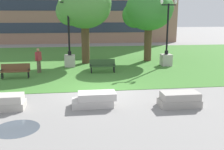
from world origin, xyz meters
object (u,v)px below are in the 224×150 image
Objects in this scene: park_bench_near_right at (15,70)px; lamp_post_left at (166,52)px; concrete_block_center at (3,102)px; park_bench_near_left at (102,65)px; concrete_block_left at (95,100)px; concrete_block_right at (180,99)px; lamp_post_right at (70,53)px; person_bystander_near_lawn at (38,59)px.

lamp_post_left reaches higher than park_bench_near_right.
concrete_block_center is 0.99× the size of park_bench_near_left.
concrete_block_left is at bearing -51.92° from park_bench_near_right.
park_bench_near_left is 1.00× the size of park_bench_near_right.
park_bench_near_left reaches higher than concrete_block_right.
lamp_post_left is 7.60m from lamp_post_right.
concrete_block_center is at bearing -105.92° from lamp_post_right.
concrete_block_left is 0.36× the size of lamp_post_right.
concrete_block_right is 9.58m from lamp_post_left.
concrete_block_center is 13.36m from lamp_post_left.
person_bystander_near_lawn is at bearing 114.75° from concrete_block_left.
concrete_block_right is 0.99× the size of park_bench_near_right.
concrete_block_right is at bearing -7.32° from concrete_block_left.
concrete_block_right is 0.35× the size of lamp_post_left.
lamp_post_right is (-2.33, 2.40, 0.56)m from park_bench_near_left.
person_bystander_near_lawn reaches higher than concrete_block_left.
person_bystander_near_lawn reaches higher than concrete_block_center.
park_bench_near_left is (4.94, 6.78, 0.23)m from concrete_block_center.
concrete_block_center is 1.05× the size of person_bystander_near_lawn.
lamp_post_left is (10.94, 2.78, 0.53)m from park_bench_near_right.
concrete_block_left is at bearing -65.25° from person_bystander_near_lawn.
concrete_block_right is 0.99× the size of park_bench_near_left.
lamp_post_right is at bearing 74.08° from concrete_block_center.
concrete_block_center is 0.34× the size of lamp_post_right.
park_bench_near_right is 4.78m from lamp_post_right.
concrete_block_center is 5.87m from park_bench_near_right.
concrete_block_left is at bearing -98.44° from park_bench_near_left.
person_bystander_near_lawn is (1.28, 1.39, 0.44)m from park_bench_near_right.
concrete_block_center is 1.00× the size of concrete_block_right.
lamp_post_left is at bearing 14.26° from park_bench_near_right.
park_bench_near_left is 1.06× the size of person_bystander_near_lawn.
concrete_block_center is 0.93× the size of concrete_block_left.
concrete_block_right is at bearing -69.76° from park_bench_near_left.
park_bench_near_right is at bearing 142.60° from concrete_block_right.
lamp_post_left is 3.03× the size of person_bystander_near_lawn.
lamp_post_left is at bearing -4.41° from lamp_post_right.
lamp_post_left reaches higher than concrete_block_left.
lamp_post_left is at bearing 74.64° from concrete_block_right.
concrete_block_left is 6.98m from park_bench_near_left.
concrete_block_center is at bearing 175.46° from concrete_block_right.
concrete_block_center is 8.39m from park_bench_near_left.
concrete_block_center is at bearing -82.76° from park_bench_near_right.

